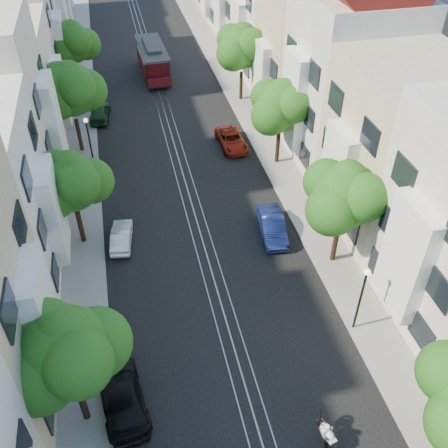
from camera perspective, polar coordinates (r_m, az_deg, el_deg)
ground at (r=43.88m, az=-6.41°, el=11.39°), size 200.00×200.00×0.00m
sidewalk_east at (r=45.07m, az=2.95°, el=12.48°), size 2.50×80.00×0.12m
sidewalk_west at (r=43.81m, az=-15.97°, el=10.09°), size 2.50×80.00×0.12m
rail_left at (r=43.83m, az=-7.13°, el=11.30°), size 0.06×80.00×0.02m
rail_slot at (r=43.87m, az=-6.41°, el=11.40°), size 0.06×80.00×0.02m
rail_right at (r=43.93m, az=-5.69°, el=11.49°), size 0.06×80.00×0.02m
lane_line at (r=43.88m, az=-6.41°, el=11.39°), size 0.08×80.00×0.01m
townhouses_east at (r=44.32m, az=9.32°, el=18.80°), size 7.75×72.00×12.00m
townhouses_west at (r=42.23m, az=-23.62°, el=14.85°), size 7.75×72.00×11.76m
tree_e_b at (r=27.53m, az=13.70°, el=3.06°), size 4.93×4.08×6.68m
tree_e_c at (r=36.22m, az=6.62°, el=13.13°), size 4.84×3.99×6.52m
tree_e_d at (r=45.77m, az=2.15°, el=19.52°), size 5.01×4.16×6.85m
tree_w_a at (r=20.52m, az=-17.45°, el=-13.95°), size 4.93×4.08×6.68m
tree_w_b at (r=29.58m, az=-17.03°, el=4.42°), size 4.72×3.87×6.27m
tree_w_c at (r=38.90m, az=-17.11°, el=14.37°), size 5.13×4.28×7.09m
tree_w_d at (r=49.29m, az=-16.90°, el=19.13°), size 4.84×3.99×6.52m
lamp_east at (r=25.14m, az=15.55°, el=-7.36°), size 0.32×0.32×4.16m
lamp_west at (r=37.16m, az=-15.20°, el=9.62°), size 0.32×0.32×4.16m
sportbike_rider at (r=22.78m, az=11.66°, el=-22.46°), size 0.64×1.75×1.52m
cable_car at (r=52.44m, az=-8.14°, el=18.23°), size 2.71×7.80×2.96m
parked_car_e_mid at (r=31.31m, az=5.55°, el=-0.21°), size 1.85×4.15×1.32m
parked_car_e_far at (r=40.00m, az=0.85°, el=9.58°), size 2.07×4.20×1.15m
parked_car_w_near at (r=23.84m, az=-11.62°, el=-18.61°), size 2.55×4.94×1.37m
parked_car_w_mid at (r=31.24m, az=-11.63°, el=-1.38°), size 1.58×3.42×1.09m
parked_car_w_far at (r=45.26m, az=-14.03°, el=12.33°), size 2.07×4.11×1.34m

